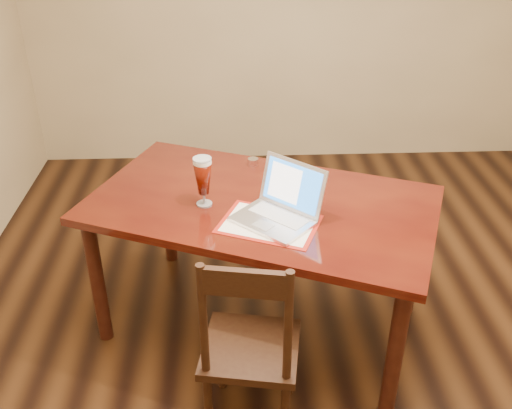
{
  "coord_description": "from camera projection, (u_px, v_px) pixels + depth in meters",
  "views": [
    {
      "loc": [
        -0.55,
        -2.32,
        2.27
      ],
      "look_at": [
        -0.44,
        0.14,
        0.85
      ],
      "focal_mm": 40.0,
      "sensor_mm": 36.0,
      "label": 1
    }
  ],
  "objects": [
    {
      "name": "ground",
      "position": [
        336.0,
        346.0,
        3.16
      ],
      "size": [
        5.0,
        5.0,
        0.0
      ],
      "primitive_type": "plane",
      "color": "black",
      "rests_on": "ground"
    },
    {
      "name": "dining_table",
      "position": [
        261.0,
        217.0,
        2.97
      ],
      "size": [
        1.99,
        1.58,
        1.08
      ],
      "rotation": [
        0.0,
        0.0,
        -0.39
      ],
      "color": "#4A1509",
      "rests_on": "ground"
    },
    {
      "name": "dining_chair",
      "position": [
        250.0,
        348.0,
        2.5
      ],
      "size": [
        0.48,
        0.47,
        1.0
      ],
      "rotation": [
        0.0,
        0.0,
        -0.17
      ],
      "color": "black",
      "rests_on": "ground"
    },
    {
      "name": "room_shell",
      "position": [
        367.0,
        22.0,
        2.28
      ],
      "size": [
        4.51,
        5.01,
        2.71
      ],
      "color": "tan",
      "rests_on": "ground"
    }
  ]
}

